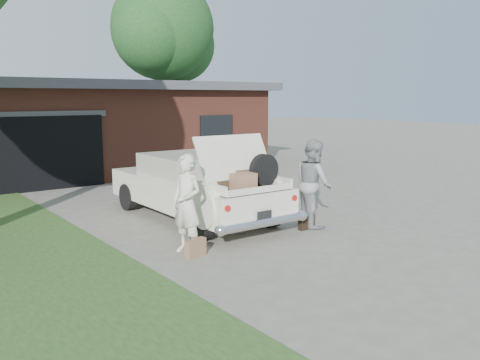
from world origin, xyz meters
TOP-DOWN VIEW (x-y plane):
  - ground at (0.00, 0.00)m, footprint 90.00×90.00m
  - house at (0.98, 11.47)m, footprint 12.80×7.80m
  - tree_right at (6.42, 15.24)m, footprint 5.76×5.01m
  - sedan at (-0.03, 2.25)m, footprint 2.05×5.11m
  - woman_left at (-1.54, 0.12)m, footprint 0.55×0.72m
  - woman_right at (1.62, 0.13)m, footprint 1.00×1.11m
  - suitcase_left at (-1.55, -0.16)m, footprint 0.42×0.20m
  - suitcase_right at (1.30, 0.01)m, footprint 0.38×0.12m

SIDE VIEW (x-z plane):
  - ground at x=0.00m, z-range 0.00..0.00m
  - suitcase_right at x=1.30m, z-range 0.00..0.29m
  - suitcase_left at x=-1.55m, z-range 0.00..0.31m
  - sedan at x=-0.03m, z-range -0.25..1.74m
  - woman_left at x=-1.54m, z-range 0.00..1.77m
  - woman_right at x=1.62m, z-range 0.00..1.87m
  - house at x=0.98m, z-range 0.02..3.32m
  - tree_right at x=6.42m, z-range 1.51..10.07m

